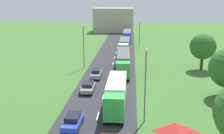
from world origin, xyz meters
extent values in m
cube|color=#2B2B30|center=(0.00, 24.50, 0.03)|extent=(10.00, 140.00, 0.06)
cube|color=white|center=(0.00, 10.70, 0.07)|extent=(0.16, 2.40, 0.01)
cube|color=white|center=(0.00, 17.49, 0.07)|extent=(0.16, 2.40, 0.01)
cube|color=white|center=(0.00, 25.30, 0.07)|extent=(0.16, 2.40, 0.01)
cube|color=white|center=(0.00, 31.93, 0.07)|extent=(0.16, 2.40, 0.01)
cube|color=white|center=(0.00, 39.53, 0.07)|extent=(0.16, 2.40, 0.01)
cube|color=white|center=(0.00, 46.14, 0.07)|extent=(0.16, 2.40, 0.01)
cube|color=white|center=(0.00, 52.54, 0.07)|extent=(0.16, 2.40, 0.01)
cube|color=white|center=(0.00, 59.79, 0.07)|extent=(0.16, 2.40, 0.01)
cube|color=white|center=(0.00, 67.33, 0.07)|extent=(0.16, 2.40, 0.01)
cube|color=white|center=(0.00, 73.46, 0.07)|extent=(0.16, 2.40, 0.01)
cube|color=white|center=(0.00, 80.52, 0.07)|extent=(0.16, 2.40, 0.01)
cube|color=green|center=(2.17, 8.91, 2.02)|extent=(2.44, 2.35, 2.93)
cube|color=black|center=(2.17, 7.80, 2.55)|extent=(2.10, 0.10, 1.29)
cube|color=white|center=(2.17, 15.03, 2.27)|extent=(2.50, 9.19, 2.81)
cube|color=black|center=(2.17, 15.03, 0.66)|extent=(0.90, 8.73, 0.24)
cylinder|color=black|center=(3.22, 8.32, 0.56)|extent=(0.35, 1.00, 1.00)
cylinder|color=black|center=(1.12, 8.32, 0.56)|extent=(0.35, 1.00, 1.00)
cylinder|color=black|center=(3.22, 17.79, 0.56)|extent=(0.35, 1.00, 1.00)
cylinder|color=black|center=(1.12, 17.79, 0.56)|extent=(0.35, 1.00, 1.00)
cylinder|color=black|center=(3.22, 18.89, 0.56)|extent=(0.35, 1.00, 1.00)
cylinder|color=black|center=(1.12, 18.89, 0.56)|extent=(0.35, 1.00, 1.00)
cube|color=green|center=(2.66, 26.59, 1.99)|extent=(2.49, 2.60, 2.85)
cube|color=black|center=(2.69, 25.38, 2.50)|extent=(2.10, 0.14, 1.26)
cube|color=#4C5156|center=(2.52, 34.16, 2.27)|extent=(2.72, 11.93, 2.82)
cube|color=black|center=(2.52, 34.16, 0.66)|extent=(1.11, 11.31, 0.24)
cylinder|color=black|center=(3.73, 25.97, 0.56)|extent=(0.37, 1.01, 1.00)
cylinder|color=black|center=(1.63, 25.94, 0.56)|extent=(0.37, 1.01, 1.00)
cylinder|color=black|center=(3.51, 37.74, 0.56)|extent=(0.37, 1.01, 1.00)
cylinder|color=black|center=(1.41, 37.71, 0.56)|extent=(0.37, 1.01, 1.00)
cylinder|color=black|center=(3.48, 39.17, 0.56)|extent=(0.37, 1.01, 1.00)
cylinder|color=black|center=(1.38, 39.13, 0.56)|extent=(0.37, 1.01, 1.00)
cube|color=white|center=(2.12, 46.60, 1.98)|extent=(2.51, 2.52, 2.83)
cube|color=black|center=(2.09, 45.43, 2.49)|extent=(2.10, 0.16, 1.25)
cube|color=#4C5156|center=(2.30, 53.15, 2.27)|extent=(2.77, 10.02, 2.82)
cube|color=black|center=(2.30, 53.15, 0.66)|extent=(1.16, 9.48, 0.24)
cylinder|color=black|center=(3.15, 45.95, 0.56)|extent=(0.38, 1.01, 1.00)
cylinder|color=black|center=(1.05, 46.01, 0.56)|extent=(0.38, 1.01, 1.00)
cylinder|color=black|center=(3.43, 56.11, 0.56)|extent=(0.38, 1.01, 1.00)
cylinder|color=black|center=(1.33, 56.16, 0.56)|extent=(0.38, 1.01, 1.00)
cylinder|color=black|center=(3.46, 57.30, 0.56)|extent=(0.38, 1.01, 1.00)
cylinder|color=black|center=(1.36, 57.36, 0.56)|extent=(0.38, 1.01, 1.00)
cube|color=blue|center=(2.63, 66.10, 2.10)|extent=(2.44, 2.75, 3.08)
cube|color=black|center=(2.63, 64.79, 2.65)|extent=(2.10, 0.10, 1.35)
cube|color=#4C5156|center=(2.61, 73.19, 2.20)|extent=(2.52, 10.75, 2.69)
cube|color=black|center=(2.61, 73.19, 0.66)|extent=(0.92, 10.21, 0.24)
cylinder|color=black|center=(3.68, 65.42, 0.56)|extent=(0.35, 1.00, 1.00)
cylinder|color=black|center=(1.58, 65.41, 0.56)|extent=(0.35, 1.00, 1.00)
cylinder|color=black|center=(3.66, 76.42, 0.56)|extent=(0.35, 1.00, 1.00)
cylinder|color=black|center=(1.56, 76.42, 0.56)|extent=(0.35, 1.00, 1.00)
cylinder|color=black|center=(3.65, 77.71, 0.56)|extent=(0.35, 1.00, 1.00)
cylinder|color=black|center=(1.55, 77.71, 0.56)|extent=(0.35, 1.00, 1.00)
cube|color=blue|center=(-2.48, 7.25, 0.70)|extent=(1.95, 4.40, 0.64)
cube|color=black|center=(-2.48, 7.47, 1.29)|extent=(1.60, 2.48, 0.55)
cylinder|color=black|center=(-1.72, 5.75, 0.38)|extent=(0.24, 0.65, 0.64)
cylinder|color=black|center=(-3.34, 5.79, 0.38)|extent=(0.24, 0.65, 0.64)
cylinder|color=black|center=(-1.63, 8.70, 0.38)|extent=(0.24, 0.65, 0.64)
cylinder|color=black|center=(-3.25, 8.75, 0.38)|extent=(0.24, 0.65, 0.64)
cube|color=gray|center=(-2.63, 19.90, 0.68)|extent=(1.88, 4.50, 0.61)
cube|color=black|center=(-2.63, 20.13, 1.24)|extent=(1.57, 2.52, 0.51)
cylinder|color=black|center=(-1.80, 18.37, 0.38)|extent=(0.22, 0.64, 0.64)
cylinder|color=black|center=(-3.46, 18.37, 0.38)|extent=(0.22, 0.64, 0.64)
cylinder|color=black|center=(-1.80, 21.43, 0.38)|extent=(0.22, 0.64, 0.64)
cylinder|color=black|center=(-3.47, 21.43, 0.38)|extent=(0.22, 0.64, 0.64)
cube|color=#8C939E|center=(-2.35, 27.90, 0.72)|extent=(1.84, 4.62, 0.68)
cube|color=black|center=(-2.36, 28.13, 1.34)|extent=(1.53, 2.60, 0.57)
cylinder|color=black|center=(-1.54, 26.34, 0.38)|extent=(0.23, 0.64, 0.64)
cylinder|color=black|center=(-3.12, 26.32, 0.38)|extent=(0.23, 0.64, 0.64)
cylinder|color=black|center=(-1.59, 29.47, 0.38)|extent=(0.23, 0.64, 0.64)
cylinder|color=black|center=(-3.16, 29.45, 0.38)|extent=(0.23, 0.64, 0.64)
cylinder|color=black|center=(-3.71, 18.41, 0.38)|extent=(0.12, 0.64, 0.64)
cylinder|color=black|center=(-3.71, 19.71, 0.38)|extent=(0.14, 0.64, 0.64)
cube|color=red|center=(-3.71, 19.06, 0.60)|extent=(0.20, 1.40, 0.36)
ellipsoid|color=black|center=(-3.71, 18.91, 0.83)|extent=(0.28, 0.52, 0.28)
pyramid|color=red|center=(8.30, 1.66, 3.23)|extent=(3.24, 2.65, 0.94)
cylinder|color=red|center=(3.35, 4.16, 1.00)|extent=(4.50, 0.10, 0.10)
sphere|color=beige|center=(9.34, 4.06, 1.69)|extent=(0.24, 0.24, 0.24)
cylinder|color=slate|center=(5.84, 9.55, 4.37)|extent=(0.18, 0.18, 8.74)
sphere|color=silver|center=(5.84, 9.55, 8.86)|extent=(0.36, 0.36, 0.36)
cylinder|color=slate|center=(-5.85, 35.11, 4.49)|extent=(0.18, 0.18, 8.98)
sphere|color=silver|center=(-5.85, 35.11, 9.10)|extent=(0.36, 0.36, 0.36)
cylinder|color=slate|center=(6.39, 60.93, 3.83)|extent=(0.18, 0.18, 7.65)
sphere|color=silver|center=(6.39, 60.93, 7.77)|extent=(0.36, 0.36, 0.36)
cylinder|color=#513823|center=(18.68, 35.56, 1.45)|extent=(0.60, 0.60, 2.90)
sphere|color=#2D6628|center=(18.68, 35.56, 4.89)|extent=(5.32, 5.32, 5.32)
cube|color=#B2A899|center=(-3.69, 98.70, 4.98)|extent=(16.66, 9.87, 9.96)
camera|label=1|loc=(4.16, -22.36, 14.89)|focal=45.20mm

